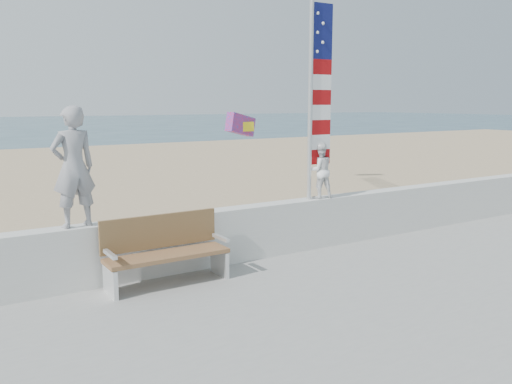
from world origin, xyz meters
TOP-DOWN VIEW (x-y plane):
  - ground at (0.00, 0.00)m, footprint 220.00×220.00m
  - sand at (0.00, 9.00)m, footprint 90.00×40.00m
  - seawall at (0.00, 2.00)m, footprint 30.00×0.35m
  - adult at (-2.66, 2.00)m, footprint 0.67×0.49m
  - child at (1.69, 2.00)m, footprint 0.56×0.48m
  - bench at (-1.53, 1.55)m, footprint 1.80×0.57m
  - flag at (1.58, 2.00)m, footprint 0.50×0.08m
  - parafoil_kite at (2.04, 5.38)m, footprint 0.89×0.48m

SIDE VIEW (x-z plane):
  - ground at x=0.00m, z-range 0.00..0.00m
  - sand at x=0.00m, z-range 0.00..0.08m
  - seawall at x=0.00m, z-range 0.18..1.08m
  - bench at x=-1.53m, z-range 0.19..1.19m
  - child at x=1.69m, z-range 1.08..2.09m
  - adult at x=-2.66m, z-range 1.08..2.77m
  - parafoil_kite at x=2.04m, z-range 1.99..2.58m
  - flag at x=1.58m, z-range 1.24..4.74m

